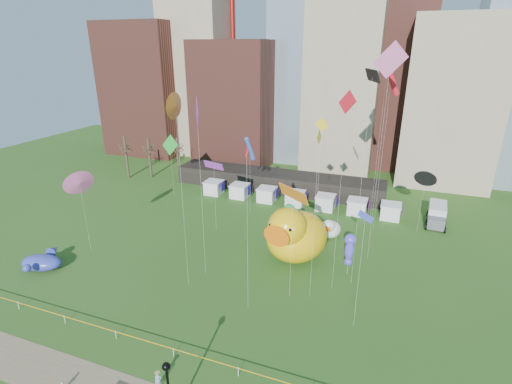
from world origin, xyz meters
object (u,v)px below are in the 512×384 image
at_px(box_truck, 437,214).
at_px(seahorse_green, 290,217).
at_px(big_duck, 295,234).
at_px(woman, 158,380).
at_px(small_duck, 330,229).
at_px(whale_inflatable, 42,262).
at_px(seahorse_purple, 350,247).

bearing_deg(box_truck, seahorse_green, -134.74).
xyz_separation_m(big_duck, woman, (-4.77, -22.20, -2.76)).
xyz_separation_m(small_duck, box_truck, (14.05, 10.35, 0.06)).
xyz_separation_m(small_duck, whale_inflatable, (-30.42, -19.89, -0.38)).
bearing_deg(seahorse_green, seahorse_purple, 5.40).
height_order(big_duck, box_truck, big_duck).
xyz_separation_m(small_duck, seahorse_purple, (3.59, -8.41, 2.19)).
relative_size(box_truck, woman, 4.59).
height_order(big_duck, small_duck, big_duck).
height_order(big_duck, seahorse_green, big_duck).
relative_size(seahorse_purple, box_truck, 0.79).
xyz_separation_m(box_truck, woman, (-21.87, -40.00, -0.67)).
bearing_deg(whale_inflatable, seahorse_green, 13.96).
relative_size(seahorse_purple, whale_inflatable, 0.85).
height_order(small_duck, seahorse_purple, seahorse_purple).
bearing_deg(small_duck, seahorse_green, -118.87).
bearing_deg(box_truck, small_duck, -139.63).
height_order(box_truck, woman, box_truck).
height_order(seahorse_purple, woman, seahorse_purple).
bearing_deg(big_duck, small_duck, 79.97).
height_order(seahorse_green, box_truck, seahorse_green).
relative_size(whale_inflatable, box_truck, 0.92).
distance_m(seahorse_green, seahorse_purple, 8.39).
relative_size(seahorse_purple, woman, 3.60).
xyz_separation_m(seahorse_purple, whale_inflatable, (-34.01, -11.48, -2.58)).
bearing_deg(woman, box_truck, 33.81).
distance_m(whale_inflatable, box_truck, 53.78).
distance_m(small_duck, whale_inflatable, 36.35).
bearing_deg(whale_inflatable, woman, -37.84).
bearing_deg(box_truck, woman, -114.68).
distance_m(seahorse_green, box_truck, 24.58).
bearing_deg(whale_inflatable, big_duck, 9.96).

